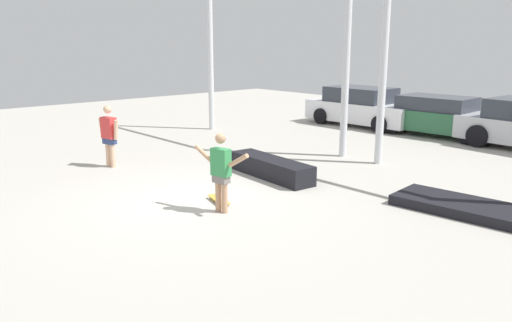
% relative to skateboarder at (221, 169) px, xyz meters
% --- Properties ---
extents(ground_plane, '(36.00, 36.00, 0.00)m').
position_rel_skateboarder_xyz_m(ground_plane, '(-0.88, 0.02, -0.84)').
color(ground_plane, '#B2ADA3').
extents(skateboarder, '(1.32, 0.28, 1.52)m').
position_rel_skateboarder_xyz_m(skateboarder, '(0.00, 0.00, 0.00)').
color(skateboarder, tan).
rests_on(skateboarder, ground_plane).
extents(skateboard, '(0.78, 0.42, 0.08)m').
position_rel_skateboarder_xyz_m(skateboard, '(-0.49, 0.31, -0.78)').
color(skateboard, gold).
rests_on(skateboard, ground_plane).
extents(grind_box, '(2.54, 0.86, 0.46)m').
position_rel_skateboarder_xyz_m(grind_box, '(-1.20, 2.44, -0.61)').
color(grind_box, black).
rests_on(grind_box, ground_plane).
extents(manual_pad, '(3.23, 1.41, 0.19)m').
position_rel_skateboarder_xyz_m(manual_pad, '(3.36, 3.44, -0.75)').
color(manual_pad, black).
rests_on(manual_pad, ground_plane).
extents(canopy_support_left, '(6.29, 0.20, 5.56)m').
position_rel_skateboarder_xyz_m(canopy_support_left, '(-4.52, 5.51, 2.64)').
color(canopy_support_left, silver).
rests_on(canopy_support_left, ground_plane).
extents(parked_car_white, '(4.42, 2.01, 1.47)m').
position_rel_skateboarder_xyz_m(parked_car_white, '(-4.36, 10.35, -0.14)').
color(parked_car_white, white).
rests_on(parked_car_white, ground_plane).
extents(parked_car_green, '(4.38, 1.96, 1.35)m').
position_rel_skateboarder_xyz_m(parked_car_green, '(-1.28, 10.50, -0.18)').
color(parked_car_green, '#28603D').
rests_on(parked_car_green, ground_plane).
extents(bystander, '(0.75, 0.28, 1.59)m').
position_rel_skateboarder_xyz_m(bystander, '(-4.70, 0.08, 0.02)').
color(bystander, '#DBAD89').
rests_on(bystander, ground_plane).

